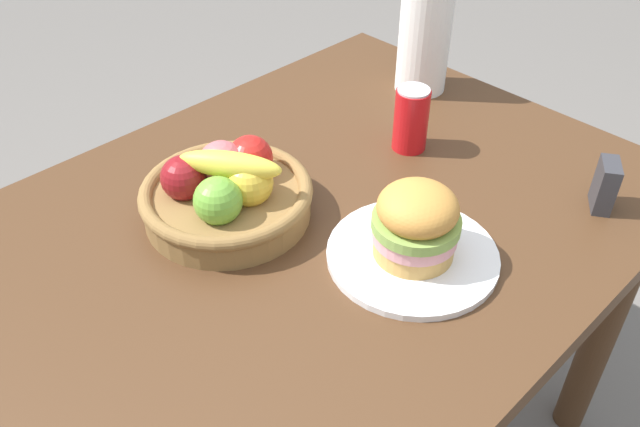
{
  "coord_description": "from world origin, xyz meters",
  "views": [
    {
      "loc": [
        -0.52,
        -0.64,
        1.47
      ],
      "look_at": [
        0.05,
        -0.06,
        0.81
      ],
      "focal_mm": 37.51,
      "sensor_mm": 36.0,
      "label": 1
    }
  ],
  "objects_px": {
    "sandwich": "(416,222)",
    "paper_towel_roll": "(424,37)",
    "soda_can": "(411,119)",
    "fruit_basket": "(227,191)",
    "napkin_holder": "(605,185)",
    "plate": "(412,255)"
  },
  "relations": [
    {
      "from": "sandwich",
      "to": "napkin_holder",
      "type": "xyz_separation_m",
      "value": [
        0.33,
        -0.14,
        -0.03
      ]
    },
    {
      "from": "sandwich",
      "to": "soda_can",
      "type": "xyz_separation_m",
      "value": [
        0.24,
        0.21,
        -0.01
      ]
    },
    {
      "from": "soda_can",
      "to": "fruit_basket",
      "type": "distance_m",
      "value": 0.39
    },
    {
      "from": "sandwich",
      "to": "paper_towel_roll",
      "type": "bearing_deg",
      "value": 37.81
    },
    {
      "from": "soda_can",
      "to": "napkin_holder",
      "type": "xyz_separation_m",
      "value": [
        0.09,
        -0.35,
        -0.02
      ]
    },
    {
      "from": "plate",
      "to": "sandwich",
      "type": "bearing_deg",
      "value": 0.0
    },
    {
      "from": "paper_towel_roll",
      "to": "sandwich",
      "type": "bearing_deg",
      "value": -142.19
    },
    {
      "from": "plate",
      "to": "fruit_basket",
      "type": "distance_m",
      "value": 0.32
    },
    {
      "from": "sandwich",
      "to": "paper_towel_roll",
      "type": "relative_size",
      "value": 0.57
    },
    {
      "from": "plate",
      "to": "napkin_holder",
      "type": "xyz_separation_m",
      "value": [
        0.33,
        -0.14,
        0.04
      ]
    },
    {
      "from": "napkin_holder",
      "to": "plate",
      "type": "bearing_deg",
      "value": 123.48
    },
    {
      "from": "plate",
      "to": "sandwich",
      "type": "xyz_separation_m",
      "value": [
        0.0,
        0.0,
        0.07
      ]
    },
    {
      "from": "plate",
      "to": "soda_can",
      "type": "bearing_deg",
      "value": 40.71
    },
    {
      "from": "fruit_basket",
      "to": "napkin_holder",
      "type": "bearing_deg",
      "value": -42.48
    },
    {
      "from": "sandwich",
      "to": "fruit_basket",
      "type": "relative_size",
      "value": 0.47
    },
    {
      "from": "sandwich",
      "to": "paper_towel_roll",
      "type": "height_order",
      "value": "paper_towel_roll"
    },
    {
      "from": "soda_can",
      "to": "paper_towel_roll",
      "type": "xyz_separation_m",
      "value": [
        0.2,
        0.14,
        0.06
      ]
    },
    {
      "from": "sandwich",
      "to": "paper_towel_roll",
      "type": "distance_m",
      "value": 0.57
    },
    {
      "from": "plate",
      "to": "sandwich",
      "type": "distance_m",
      "value": 0.07
    },
    {
      "from": "soda_can",
      "to": "napkin_holder",
      "type": "distance_m",
      "value": 0.36
    },
    {
      "from": "soda_can",
      "to": "fruit_basket",
      "type": "bearing_deg",
      "value": 168.09
    },
    {
      "from": "soda_can",
      "to": "paper_towel_roll",
      "type": "height_order",
      "value": "paper_towel_roll"
    }
  ]
}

